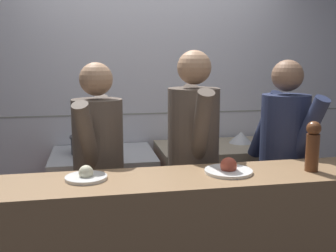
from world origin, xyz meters
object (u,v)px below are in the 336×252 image
Objects in this scene: chefs_knife at (189,149)px; pepper_mill at (313,145)px; chef_head_cook at (99,172)px; stock_pot at (91,144)px; chef_line at (283,163)px; mixing_bowl_steel at (241,137)px; plated_dish_main at (86,176)px; plated_dish_appetiser at (228,169)px; oven_range at (104,204)px; chef_sous at (193,163)px.

pepper_mill is at bearing -68.61° from chefs_knife.
chefs_knife is at bearing 53.80° from chef_head_cook.
stock_pot is 1.53m from chef_line.
plated_dish_main reaches higher than mixing_bowl_steel.
chefs_knife is at bearing -162.37° from mixing_bowl_steel.
stock_pot is at bearing 113.42° from chef_head_cook.
oven_range is at bearing 119.87° from plated_dish_appetiser.
oven_range is 0.53× the size of chef_line.
mixing_bowl_steel reaches higher than chefs_knife.
plated_dish_main is at bearing -138.33° from mixing_bowl_steel.
stock_pot is 1.59× the size of mixing_bowl_steel.
chef_sous is (0.71, 0.45, -0.09)m from plated_dish_main.
plated_dish_main is (-0.83, -1.04, 0.13)m from chefs_knife.
chef_sous reaches higher than plated_dish_appetiser.
oven_range is 1.34m from mixing_bowl_steel.
plated_dish_appetiser is (-0.04, -1.07, 0.13)m from chefs_knife.
stock_pot is (-0.10, 0.03, 0.52)m from oven_range.
plated_dish_appetiser is at bearing 173.52° from pepper_mill.
plated_dish_appetiser is (0.77, -1.19, 0.08)m from stock_pot.
plated_dish_main is 0.83× the size of plated_dish_appetiser.
chef_head_cook is at bearing -85.40° from stock_pot.
pepper_mill is 0.81m from chef_sous.
pepper_mill is (0.44, -1.12, 0.26)m from chefs_knife.
chef_line reaches higher than chefs_knife.
plated_dish_appetiser is 0.76m from chef_line.
oven_range is 3.04× the size of pepper_mill.
stock_pot is 0.90× the size of chefs_knife.
stock_pot is at bearing 171.18° from chefs_knife.
pepper_mill is 0.18× the size of chef_line.
pepper_mill reaches higher than plated_dish_main.
chefs_knife is at bearing 80.27° from chef_sous.
plated_dish_main is 0.79m from plated_dish_appetiser.
chef_line is at bearing 17.86° from plated_dish_main.
plated_dish_main is at bearing -91.08° from stock_pot.
chef_sous reaches higher than stock_pot.
mixing_bowl_steel is 0.73× the size of pepper_mill.
plated_dish_appetiser reaches higher than plated_dish_main.
mixing_bowl_steel is 1.81m from plated_dish_main.
chef_sous reaches higher than chef_head_cook.
pepper_mill reaches higher than oven_range.
chef_sous reaches higher than oven_range.
chef_line is (0.66, -0.01, -0.04)m from chef_sous.
plated_dish_appetiser is at bearing -158.26° from chef_line.
pepper_mill is (1.25, -1.25, 0.21)m from stock_pot.
oven_range is 3.93× the size of plated_dish_main.
oven_range is 2.37× the size of chefs_knife.
plated_dish_main reaches higher than chefs_knife.
chef_line is (0.58, 0.47, -0.12)m from plated_dish_appetiser.
chefs_knife is 0.92m from chef_head_cook.
pepper_mill is (0.48, -0.05, 0.13)m from plated_dish_appetiser.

